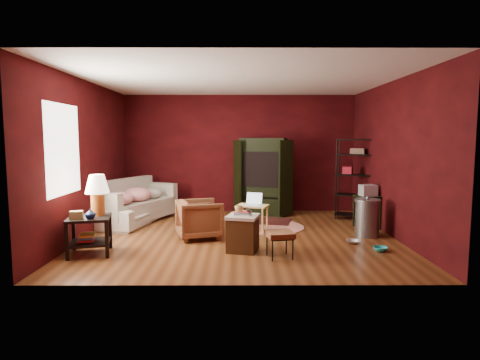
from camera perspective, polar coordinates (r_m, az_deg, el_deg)
The scene contains 18 objects.
room at distance 7.19m, azimuth -0.31°, elevation 3.02°, with size 5.54×5.04×2.84m.
sofa at distance 8.73m, azimuth -14.74°, elevation -3.29°, with size 2.03×0.59×0.79m, color #B4AC9B.
armchair at distance 7.18m, azimuth -5.81°, elevation -5.29°, with size 0.73×0.68×0.75m, color black.
pet_bowl_steel at distance 7.09m, azimuth 15.82°, elevation -7.75°, with size 0.24×0.06×0.24m, color silver.
pet_bowl_turquoise at distance 6.75m, azimuth 19.37°, elevation -8.61°, with size 0.23×0.07×0.23m, color teal.
vase at distance 6.35m, azimuth -20.51°, elevation -4.54°, with size 0.15×0.16×0.15m, color #0C173F.
mug at distance 6.21m, azimuth -0.15°, elevation -3.97°, with size 0.12×0.10×0.12m, color #D5B868.
side_table at distance 6.56m, azimuth -20.13°, elevation -3.56°, with size 0.73×0.73×1.22m.
sofa_cushions at distance 8.77m, azimuth -14.93°, elevation -3.18°, with size 1.53×2.13×0.83m.
hamper at distance 6.34m, azimuth 0.40°, elevation -7.47°, with size 0.57×0.57×0.66m.
footstool at distance 6.02m, azimuth 5.67°, elevation -7.82°, with size 0.45×0.45×0.39m.
rug_round at distance 8.11m, azimuth 4.04°, elevation -6.62°, with size 1.80×1.80×0.01m.
rug_oriental at distance 8.63m, azimuth 3.32°, elevation -5.79°, with size 1.29×1.00×0.01m.
laptop_desk at distance 7.72m, azimuth 1.78°, elevation -3.95°, with size 0.68×0.59×0.72m.
tv_armoire at distance 9.29m, azimuth 3.32°, elevation 0.73°, with size 1.35×0.95×1.77m.
wire_shelving at distance 9.06m, azimuth 16.34°, elevation 0.62°, with size 0.94×0.68×1.76m.
small_stand at distance 8.28m, azimuth 17.73°, elevation -2.15°, with size 0.50×0.50×0.86m.
trash_can at distance 7.62m, azimuth 17.62°, elevation -5.11°, with size 0.62×0.62×0.73m.
Camera 1 is at (-0.02, -7.19, 1.78)m, focal length 30.00 mm.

